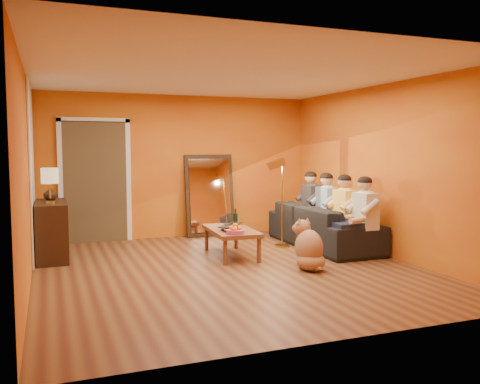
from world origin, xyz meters
name	(u,v)px	position (x,y,z in m)	size (l,w,h in m)	color
room_shell	(220,172)	(0.00, 0.37, 1.30)	(5.00, 5.50, 2.60)	brown
white_accent	(32,171)	(-2.48, 1.75, 1.30)	(0.02, 1.90, 2.58)	white
doorway_recess	(95,182)	(-1.50, 2.83, 1.05)	(1.06, 0.30, 2.10)	#3F2D19
door_jamb_left	(60,183)	(-2.07, 2.71, 1.05)	(0.08, 0.06, 2.20)	white
door_jamb_right	(128,181)	(-0.93, 2.71, 1.05)	(0.08, 0.06, 2.20)	white
door_header	(94,120)	(-1.50, 2.71, 2.12)	(1.22, 0.06, 0.08)	white
mirror_frame	(210,195)	(0.55, 2.63, 0.76)	(0.92, 0.06, 1.52)	#331C11
mirror_glass	(210,195)	(0.55, 2.59, 0.76)	(0.78, 0.02, 1.36)	white
sideboard	(52,230)	(-2.24, 1.55, 0.42)	(0.44, 1.18, 0.85)	#331C11
table_lamp	(50,186)	(-2.24, 1.25, 1.10)	(0.24, 0.24, 0.51)	beige
sofa	(323,226)	(2.00, 0.94, 0.35)	(0.93, 2.38, 0.69)	black
coffee_table	(231,243)	(0.31, 0.76, 0.21)	(0.62, 1.22, 0.42)	brown
floor_lamp	(282,204)	(1.34, 1.14, 0.72)	(0.30, 0.24, 1.44)	#B38D34
dog	(309,244)	(1.00, -0.40, 0.35)	(0.38, 0.59, 0.69)	#A86A4C
person_far_left	(365,217)	(2.13, -0.06, 0.61)	(0.70, 0.44, 1.22)	beige
person_mid_left	(345,213)	(2.13, 0.49, 0.61)	(0.70, 0.44, 1.22)	#F4C951
person_mid_right	(327,209)	(2.13, 1.04, 0.61)	(0.70, 0.44, 1.22)	#8AABD5
person_far_right	(311,206)	(2.13, 1.59, 0.61)	(0.70, 0.44, 1.22)	#302F34
fruit_bowl	(235,228)	(0.21, 0.31, 0.50)	(0.26, 0.26, 0.16)	#C14476
wine_bottle	(235,219)	(0.36, 0.71, 0.58)	(0.07, 0.07, 0.31)	black
tumbler	(236,224)	(0.43, 0.88, 0.47)	(0.10, 0.10, 0.09)	#B27F3F
laptop	(234,224)	(0.49, 1.11, 0.43)	(0.32, 0.20, 0.02)	black
book_lower	(224,231)	(0.13, 0.56, 0.43)	(0.19, 0.25, 0.02)	#331C11
book_mid	(225,229)	(0.14, 0.57, 0.45)	(0.18, 0.24, 0.02)	red
book_upper	(224,228)	(0.13, 0.55, 0.47)	(0.17, 0.23, 0.02)	black
vase	(50,193)	(-2.24, 1.80, 0.96)	(0.20, 0.20, 0.21)	#331C11
flowers	(50,176)	(-2.24, 1.80, 1.21)	(0.17, 0.17, 0.48)	red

